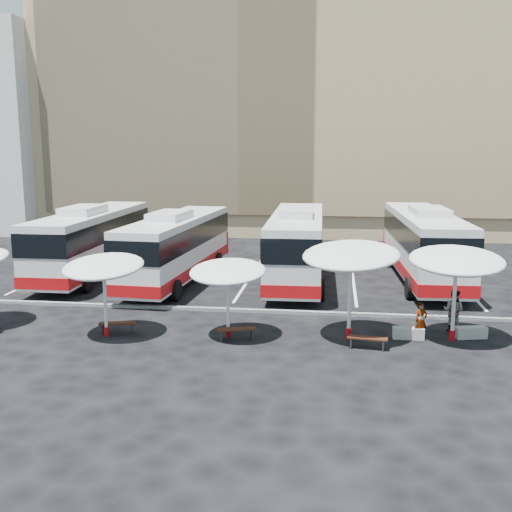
# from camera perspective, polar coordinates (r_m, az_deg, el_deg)

# --- Properties ---
(ground) EXTENTS (120.00, 120.00, 0.00)m
(ground) POSITION_cam_1_polar(r_m,az_deg,el_deg) (27.62, -2.89, -5.56)
(ground) COLOR black
(ground) RESTS_ON ground
(sandstone_building) EXTENTS (42.00, 18.25, 29.60)m
(sandstone_building) POSITION_cam_1_polar(r_m,az_deg,el_deg) (58.40, 2.85, 15.33)
(sandstone_building) COLOR tan
(sandstone_building) RESTS_ON ground
(curb_divider) EXTENTS (34.00, 0.25, 0.15)m
(curb_divider) POSITION_cam_1_polar(r_m,az_deg,el_deg) (28.07, -2.71, -5.14)
(curb_divider) COLOR black
(curb_divider) RESTS_ON ground
(bay_lines) EXTENTS (24.15, 12.00, 0.01)m
(bay_lines) POSITION_cam_1_polar(r_m,az_deg,el_deg) (35.27, -0.54, -2.02)
(bay_lines) COLOR white
(bay_lines) RESTS_ON ground
(bus_0) EXTENTS (3.22, 13.34, 4.22)m
(bus_0) POSITION_cam_1_polar(r_m,az_deg,el_deg) (36.94, -15.31, 1.57)
(bus_0) COLOR silver
(bus_0) RESTS_ON ground
(bus_1) EXTENTS (3.63, 13.07, 4.10)m
(bus_1) POSITION_cam_1_polar(r_m,az_deg,el_deg) (34.15, -7.52, 1.05)
(bus_1) COLOR silver
(bus_1) RESTS_ON ground
(bus_2) EXTENTS (3.37, 13.50, 4.27)m
(bus_2) POSITION_cam_1_polar(r_m,az_deg,el_deg) (34.10, 3.92, 1.25)
(bus_2) COLOR silver
(bus_2) RESTS_ON ground
(bus_3) EXTENTS (3.59, 13.69, 4.31)m
(bus_3) POSITION_cam_1_polar(r_m,az_deg,el_deg) (35.42, 15.67, 1.26)
(bus_3) COLOR silver
(bus_3) RESTS_ON ground
(sunshade_1) EXTENTS (3.59, 3.62, 3.37)m
(sunshade_1) POSITION_cam_1_polar(r_m,az_deg,el_deg) (24.59, -14.32, -1.00)
(sunshade_1) COLOR silver
(sunshade_1) RESTS_ON ground
(sunshade_2) EXTENTS (3.35, 3.38, 3.19)m
(sunshade_2) POSITION_cam_1_polar(r_m,az_deg,el_deg) (23.68, -2.71, -1.51)
(sunshade_2) COLOR silver
(sunshade_2) RESTS_ON ground
(sunshade_3) EXTENTS (4.84, 4.87, 3.98)m
(sunshade_3) POSITION_cam_1_polar(r_m,az_deg,el_deg) (23.65, 9.02, 0.02)
(sunshade_3) COLOR silver
(sunshade_3) RESTS_ON ground
(sunshade_4) EXTENTS (3.69, 3.74, 3.80)m
(sunshade_4) POSITION_cam_1_polar(r_m,az_deg,el_deg) (24.44, 18.56, -0.43)
(sunshade_4) COLOR silver
(sunshade_4) RESTS_ON ground
(wood_bench_1) EXTENTS (1.51, 0.68, 0.45)m
(wood_bench_1) POSITION_cam_1_polar(r_m,az_deg,el_deg) (25.45, -13.08, -6.42)
(wood_bench_1) COLOR black
(wood_bench_1) RESTS_ON ground
(wood_bench_2) EXTENTS (1.61, 0.83, 0.48)m
(wood_bench_2) POSITION_cam_1_polar(r_m,az_deg,el_deg) (23.96, -1.87, -7.15)
(wood_bench_2) COLOR black
(wood_bench_2) RESTS_ON ground
(wood_bench_3) EXTENTS (1.54, 0.60, 0.46)m
(wood_bench_3) POSITION_cam_1_polar(r_m,az_deg,el_deg) (23.31, 10.56, -7.86)
(wood_bench_3) COLOR black
(wood_bench_3) RESTS_ON ground
(conc_bench_0) EXTENTS (1.23, 0.41, 0.46)m
(conc_bench_0) POSITION_cam_1_polar(r_m,az_deg,el_deg) (24.88, 14.30, -7.14)
(conc_bench_0) COLOR gray
(conc_bench_0) RESTS_ON ground
(conc_bench_1) EXTENTS (1.31, 0.68, 0.47)m
(conc_bench_1) POSITION_cam_1_polar(r_m,az_deg,el_deg) (25.68, 19.78, -6.87)
(conc_bench_1) COLOR gray
(conc_bench_1) RESTS_ON ground
(passenger_0) EXTENTS (0.66, 0.57, 1.52)m
(passenger_0) POSITION_cam_1_polar(r_m,az_deg,el_deg) (24.83, 15.42, -5.94)
(passenger_0) COLOR black
(passenger_0) RESTS_ON ground
(passenger_1) EXTENTS (1.08, 1.00, 1.78)m
(passenger_1) POSITION_cam_1_polar(r_m,az_deg,el_deg) (26.12, 18.35, -4.99)
(passenger_1) COLOR black
(passenger_1) RESTS_ON ground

